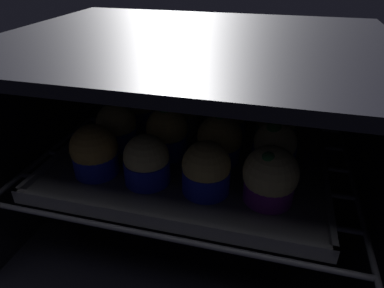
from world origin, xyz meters
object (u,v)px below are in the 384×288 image
Objects in this scene: muffin_row0_col3 at (270,177)px; muffin_row2_col0 at (139,108)px; muffin_row2_col1 at (179,113)px; muffin_row0_col0 at (95,152)px; muffin_row2_col2 at (227,118)px; muffin_row0_col2 at (206,170)px; muffin_row1_col0 at (117,128)px; muffin_row2_col3 at (276,122)px; muffin_row1_col2 at (219,141)px; baking_tray at (192,158)px; muffin_row1_col1 at (167,133)px; muffin_row0_col1 at (147,162)px; muffin_row1_col3 at (274,147)px.

muffin_row2_col0 is at bearing 145.82° from muffin_row0_col3.
muffin_row2_col1 is (8.70, -0.70, 0.15)cm from muffin_row2_col0.
muffin_row0_col0 is 0.98× the size of muffin_row2_col2.
muffin_row1_col0 is at bearing 153.93° from muffin_row0_col2.
muffin_row0_col3 is 0.96× the size of muffin_row2_col1.
muffin_row2_col1 is 1.08× the size of muffin_row2_col3.
muffin_row1_col2 is at bearing -88.97° from muffin_row2_col2.
baking_tray is 5.38× the size of muffin_row1_col2.
muffin_row2_col2 reaches higher than muffin_row0_col2.
muffin_row1_col0 is at bearing -92.36° from muffin_row2_col0.
muffin_row2_col0 is at bearing 175.40° from muffin_row2_col1.
muffin_row0_col2 is at bearing -63.65° from baking_tray.
muffin_row1_col0 is (-27.60, 8.87, -0.10)cm from muffin_row0_col3.
muffin_row0_col2 reaches higher than baking_tray.
muffin_row1_col0 is at bearing -154.44° from muffin_row2_col2.
muffin_row1_col1 is (-18.00, 8.65, 0.23)cm from muffin_row0_col3.
muffin_row0_col2 is at bearing -0.58° from muffin_row0_col1.
muffin_row1_col1 reaches higher than muffin_row1_col3.
muffin_row2_col2 reaches higher than muffin_row0_col1.
muffin_row1_col3 reaches higher than baking_tray.
muffin_row1_col2 is at bearing -1.88° from baking_tray.
muffin_row2_col1 is at bearing 93.17° from muffin_row1_col1.
muffin_row2_col2 is at bearing 25.56° from muffin_row1_col0.
muffin_row2_col3 is (18.07, 9.77, -0.39)cm from muffin_row1_col1.
muffin_row2_col2 is 1.04× the size of muffin_row2_col3.
muffin_row2_col1 reaches higher than muffin_row1_col3.
muffin_row1_col1 reaches higher than muffin_row1_col0.
muffin_row1_col1 is at bearing -179.67° from muffin_row1_col3.
muffin_row0_col0 is 27.22cm from muffin_row0_col3.
muffin_row2_col0 is (-18.11, 18.66, -0.00)cm from muffin_row0_col2.
muffin_row1_col0 is (-18.50, 9.05, 0.10)cm from muffin_row0_col2.
muffin_row1_col3 is at bearing 0.33° from muffin_row1_col1.
muffin_row0_col3 reaches higher than muffin_row1_col0.
baking_tray is 5.27× the size of muffin_row1_col3.
muffin_row2_col0 is (-8.80, 18.56, 0.15)cm from muffin_row0_col1.
muffin_row2_col2 is (-0.16, 8.91, 0.24)cm from muffin_row1_col2.
muffin_row2_col1 is (-18.68, 9.02, 0.03)cm from muffin_row1_col3.
muffin_row1_col2 is at bearing -42.70° from muffin_row2_col1.
baking_tray is 10.90cm from muffin_row2_col1.
muffin_row0_col2 is 12.88cm from muffin_row1_col3.
muffin_row0_col1 reaches higher than baking_tray.
muffin_row2_col3 is (-0.11, 9.67, -0.08)cm from muffin_row1_col3.
muffin_row0_col1 is at bearing -154.53° from muffin_row1_col3.
baking_tray is 5.59× the size of muffin_row0_col2.
muffin_row1_col1 reaches higher than muffin_row1_col2.
muffin_row1_col1 is at bearing -134.66° from muffin_row2_col2.
muffin_row1_col0 is (-13.94, -0.15, 4.24)cm from baking_tray.
muffin_row0_col1 is at bearing -89.67° from muffin_row2_col1.
muffin_row1_col3 is (13.83, -0.25, 4.26)cm from baking_tray.
muffin_row1_col0 is 0.99× the size of muffin_row1_col2.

